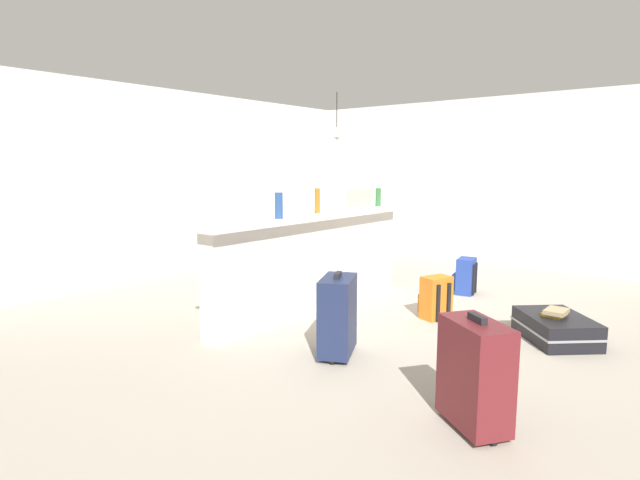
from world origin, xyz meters
name	(u,v)px	position (x,y,z in m)	size (l,w,h in m)	color
ground_plane	(376,305)	(0.00, 0.00, -0.03)	(13.00, 13.00, 0.05)	#ADA393
wall_back	(197,183)	(0.00, 3.05, 1.25)	(6.60, 0.10, 2.50)	silver
wall_right	(467,181)	(3.05, 0.30, 1.25)	(0.10, 6.00, 2.50)	silver
partition_half_wall	(314,264)	(-0.61, 0.37, 0.48)	(2.80, 0.20, 0.96)	silver
bar_countertop	(314,216)	(-0.61, 0.37, 0.98)	(2.96, 0.40, 0.05)	white
bottle_clear	(220,210)	(-1.81, 0.41, 1.12)	(0.06, 0.06, 0.24)	silver
bottle_blue	(279,206)	(-1.21, 0.30, 1.13)	(0.07, 0.07, 0.24)	#284C89
bottle_amber	(317,201)	(-0.57, 0.37, 1.13)	(0.06, 0.06, 0.26)	#9E661E
bottle_white	(343,198)	(-0.01, 0.45, 1.13)	(0.07, 0.07, 0.26)	silver
bottle_green	(378,197)	(0.60, 0.37, 1.11)	(0.06, 0.06, 0.22)	#2D6B38
grocery_bag	(360,199)	(0.20, 0.37, 1.12)	(0.26, 0.18, 0.22)	beige
dining_table	(331,225)	(1.15, 1.52, 0.65)	(1.10, 0.80, 0.74)	brown
dining_chair_near_partition	(355,237)	(1.06, 1.03, 0.52)	(0.40, 0.40, 0.93)	black
pendant_lamp	(337,132)	(1.19, 1.44, 1.95)	(0.34, 0.34, 0.66)	black
suitcase_flat_black	(556,328)	(-0.06, -1.86, 0.11)	(0.84, 0.83, 0.22)	black
suitcase_upright_maroon	(475,373)	(-1.93, -1.88, 0.33)	(0.45, 0.50, 0.67)	maroon
backpack_blue	(465,277)	(1.01, -0.59, 0.20)	(0.31, 0.28, 0.42)	#233D93
backpack_orange	(435,298)	(-0.11, -0.76, 0.20)	(0.32, 0.30, 0.42)	orange
suitcase_upright_navy	(338,315)	(-1.51, -0.60, 0.33)	(0.50, 0.41, 0.67)	#1E284C
book_stack	(555,312)	(-0.08, -1.85, 0.25)	(0.25, 0.19, 0.07)	gold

